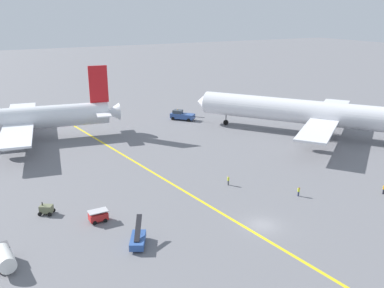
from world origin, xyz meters
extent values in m
plane|color=slate|center=(0.00, 0.00, 0.00)|extent=(600.00, 600.00, 0.00)
cube|color=yellow|center=(-3.80, 10.00, 0.00)|extent=(17.16, 118.91, 0.01)
cylinder|color=white|center=(-27.53, 58.71, 5.16)|extent=(45.12, 12.28, 5.22)
cone|color=white|center=(-4.39, 54.98, 5.16)|extent=(4.22, 4.69, 4.17)
cube|color=white|center=(-25.31, 58.35, 4.38)|extent=(12.71, 40.71, 0.44)
cube|color=white|center=(-6.86, 55.38, 5.69)|extent=(5.23, 13.34, 0.28)
cube|color=red|center=(-7.16, 55.43, 12.13)|extent=(4.40, 1.05, 8.72)
cylinder|color=#999EA3|center=(-24.51, 69.62, 2.58)|extent=(4.56, 3.23, 2.60)
cylinder|color=#999EA3|center=(-28.09, 47.39, 2.58)|extent=(4.56, 3.23, 2.60)
cylinder|color=slate|center=(-24.86, 54.83, 1.73)|extent=(0.28, 0.28, 2.17)
cylinder|color=black|center=(-24.86, 54.83, 0.65)|extent=(1.37, 0.75, 1.30)
cylinder|color=slate|center=(-23.78, 61.55, 1.73)|extent=(0.28, 0.28, 2.17)
cylinder|color=black|center=(-23.78, 61.55, 0.65)|extent=(1.37, 0.75, 1.30)
cylinder|color=silver|center=(37.54, 30.24, 5.55)|extent=(38.22, 48.10, 5.70)
cone|color=silver|center=(19.99, 53.54, 5.55)|extent=(5.87, 5.39, 5.24)
cube|color=silver|center=(39.23, 28.01, 4.69)|extent=(37.96, 30.81, 0.44)
cylinder|color=#999EA3|center=(48.17, 36.00, 2.89)|extent=(4.60, 4.92, 2.60)
cylinder|color=#999EA3|center=(29.07, 21.61, 2.89)|extent=(4.60, 4.92, 2.60)
cylinder|color=slate|center=(37.11, 25.16, 1.82)|extent=(0.28, 0.28, 2.33)
cylinder|color=black|center=(37.11, 25.16, 0.65)|extent=(1.22, 1.37, 1.30)
cylinder|color=slate|center=(42.54, 29.25, 1.82)|extent=(0.28, 0.28, 2.33)
cylinder|color=black|center=(42.54, 29.25, 0.65)|extent=(1.22, 1.37, 1.30)
cylinder|color=slate|center=(24.08, 48.11, 1.82)|extent=(0.28, 0.28, 2.33)
cylinder|color=black|center=(24.08, 48.11, 0.65)|extent=(1.22, 1.37, 1.30)
cube|color=#2D4C8C|center=(16.26, 57.98, 1.10)|extent=(6.26, 6.65, 1.29)
cube|color=#333D47|center=(15.33, 59.06, 2.19)|extent=(3.14, 3.16, 0.90)
cylinder|color=#4C4C51|center=(19.43, 54.31, 1.22)|extent=(2.24, 2.55, 0.20)
sphere|color=orange|center=(15.33, 59.06, 2.82)|extent=(0.24, 0.24, 0.24)
cylinder|color=black|center=(13.73, 58.88, 0.45)|extent=(0.82, 0.88, 0.90)
cylinder|color=black|center=(15.74, 60.62, 0.45)|extent=(0.82, 0.88, 0.90)
cylinder|color=black|center=(16.79, 55.34, 0.45)|extent=(0.82, 0.88, 0.90)
cylinder|color=black|center=(18.80, 57.08, 0.45)|extent=(0.82, 0.88, 0.90)
cube|color=#666B4C|center=(-26.38, 17.69, 0.85)|extent=(2.16, 1.98, 1.10)
cylinder|color=black|center=(-26.83, 17.98, 1.65)|extent=(0.16, 0.16, 0.50)
cylinder|color=black|center=(-25.37, 17.88, 0.30)|extent=(0.61, 0.49, 0.60)
cylinder|color=black|center=(-26.12, 16.70, 0.30)|extent=(0.61, 0.49, 0.60)
cylinder|color=black|center=(-26.64, 18.68, 0.30)|extent=(0.61, 0.49, 0.60)
cylinder|color=black|center=(-27.39, 17.50, 0.30)|extent=(0.61, 0.49, 0.60)
cube|color=#2D5199|center=(-17.44, 3.18, 0.75)|extent=(3.40, 4.38, 0.90)
cube|color=black|center=(-17.08, 3.89, 2.10)|extent=(2.52, 4.10, 1.83)
cylinder|color=black|center=(-17.73, 4.16, 0.30)|extent=(0.45, 0.63, 0.60)
cylinder|color=black|center=(-16.48, 3.53, 0.30)|extent=(0.45, 0.63, 0.60)
cylinder|color=black|center=(-18.40, 2.82, 0.30)|extent=(0.45, 0.63, 0.60)
cylinder|color=black|center=(-17.15, 2.19, 0.30)|extent=(0.45, 0.63, 0.60)
cylinder|color=silver|center=(-32.98, 5.58, 1.40)|extent=(2.38, 4.18, 2.00)
cube|color=#4C4C51|center=(-33.18, 7.57, 1.20)|extent=(1.93, 1.96, 1.80)
cylinder|color=black|center=(-32.36, 6.39, 0.30)|extent=(0.26, 0.62, 0.60)
cylinder|color=black|center=(-33.61, 4.76, 0.30)|extent=(0.26, 0.62, 0.60)
cylinder|color=black|center=(-32.21, 4.90, 0.30)|extent=(0.26, 0.62, 0.60)
cube|color=red|center=(-20.18, 11.84, 0.80)|extent=(2.62, 1.53, 1.00)
cube|color=#B2B2B7|center=(-20.18, 11.84, 1.65)|extent=(2.75, 1.61, 0.12)
cylinder|color=black|center=(-19.43, 12.55, 0.30)|extent=(0.60, 0.21, 0.60)
cylinder|color=black|center=(-19.42, 11.15, 0.30)|extent=(0.60, 0.21, 0.60)
cylinder|color=black|center=(-20.93, 12.53, 0.30)|extent=(0.60, 0.21, 0.60)
cylinder|color=black|center=(-20.92, 11.13, 0.30)|extent=(0.60, 0.21, 0.60)
cylinder|color=black|center=(24.01, -0.76, 0.42)|extent=(0.28, 0.28, 0.85)
cylinder|color=orange|center=(24.01, -0.76, 1.15)|extent=(0.36, 0.36, 0.60)
sphere|color=brown|center=(24.01, -0.76, 1.56)|extent=(0.23, 0.23, 0.23)
cylinder|color=#2D3351|center=(11.04, 5.13, 0.40)|extent=(0.28, 0.28, 0.80)
cylinder|color=#D1E02D|center=(11.04, 5.13, 1.09)|extent=(0.36, 0.36, 0.57)
sphere|color=#9E704C|center=(11.04, 5.13, 1.48)|extent=(0.22, 0.22, 0.22)
cylinder|color=#F24C19|center=(11.33, 5.18, 1.20)|extent=(0.05, 0.05, 0.40)
cylinder|color=#4C4C51|center=(3.33, 14.25, 0.42)|extent=(0.28, 0.28, 0.84)
cylinder|color=#D1E02D|center=(3.33, 14.25, 1.13)|extent=(0.36, 0.36, 0.59)
sphere|color=tan|center=(3.33, 14.25, 1.54)|extent=(0.23, 0.23, 0.23)
cylinder|color=#F24C19|center=(3.44, 14.53, 1.25)|extent=(0.05, 0.05, 0.40)
camera|label=1|loc=(-33.29, -42.02, 29.12)|focal=39.19mm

